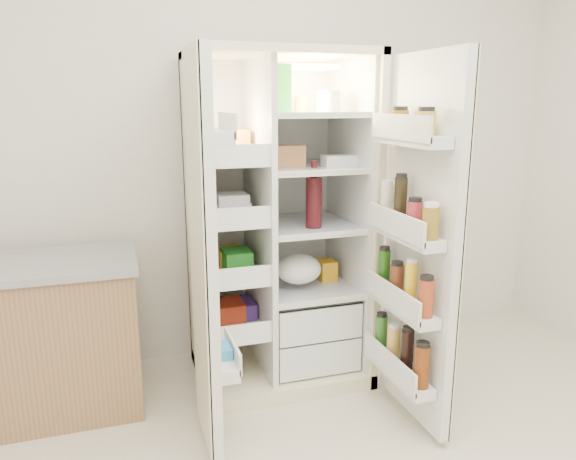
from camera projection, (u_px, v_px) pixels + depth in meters
name	position (u px, v px, depth m)	size (l,w,h in m)	color
wall_back	(255.00, 135.00, 3.24)	(4.00, 0.02, 2.70)	silver
refrigerator	(279.00, 247.00, 3.07)	(0.92, 0.70, 1.80)	beige
freezer_door	(204.00, 258.00, 2.32)	(0.15, 0.40, 1.72)	silver
fridge_door	(417.00, 249.00, 2.54)	(0.17, 0.58, 1.72)	silver
kitchen_counter	(28.00, 339.00, 2.70)	(1.09, 0.58, 0.79)	olive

